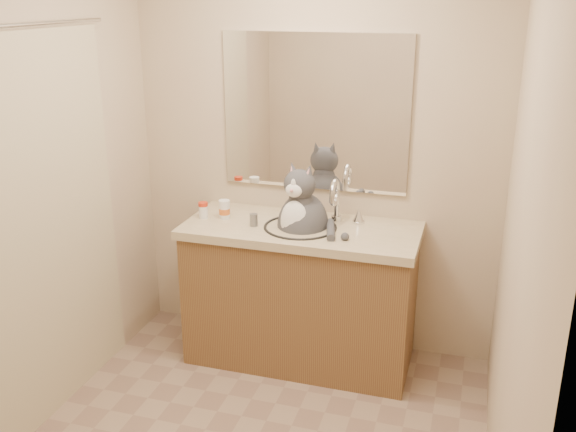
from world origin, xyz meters
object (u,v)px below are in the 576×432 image
object	(u,v)px
pill_bottle_redcap	(203,210)
cat	(302,221)
pill_bottle_orange	(224,210)
grey_canister	(254,220)

from	to	relation	value
pill_bottle_redcap	cat	bearing A→B (deg)	3.21
cat	pill_bottle_orange	distance (m)	0.47
pill_bottle_orange	grey_canister	size ratio (longest dim) A/B	1.54
pill_bottle_redcap	pill_bottle_orange	world-z (taller)	pill_bottle_orange
pill_bottle_redcap	grey_canister	xyz separation A→B (m)	(0.33, -0.04, -0.01)
pill_bottle_orange	grey_canister	world-z (taller)	pill_bottle_orange
cat	pill_bottle_redcap	size ratio (longest dim) A/B	6.09
cat	grey_canister	bearing A→B (deg)	-152.37
cat	pill_bottle_redcap	world-z (taller)	cat
cat	pill_bottle_redcap	bearing A→B (deg)	-165.65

